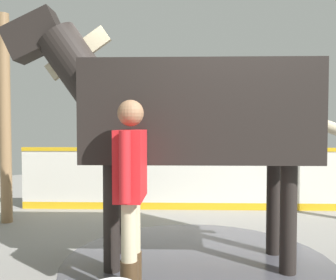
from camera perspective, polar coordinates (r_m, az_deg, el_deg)
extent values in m
cube|color=gray|center=(4.20, 7.76, -17.73)|extent=(16.00, 16.00, 0.02)
cylinder|color=#4C4C54|center=(4.02, 4.68, -18.51)|extent=(2.83, 2.83, 0.00)
cube|color=silver|center=(6.16, 3.59, -6.36)|extent=(3.98, 4.23, 0.99)
cube|color=gold|center=(6.10, 3.60, -1.48)|extent=(4.00, 4.25, 0.06)
cube|color=gold|center=(6.24, 3.58, -10.31)|extent=(3.98, 4.23, 0.12)
cylinder|color=olive|center=(5.79, -24.25, 3.02)|extent=(0.16, 0.16, 3.04)
cube|color=black|center=(3.75, 4.76, 4.22)|extent=(2.25, 2.31, 0.98)
cylinder|color=black|center=(3.65, -8.89, -11.91)|extent=(0.16, 0.16, 1.07)
cylinder|color=black|center=(4.17, -7.51, -10.11)|extent=(0.16, 0.16, 1.07)
cylinder|color=black|center=(3.74, 18.41, -11.66)|extent=(0.16, 0.16, 1.07)
cylinder|color=black|center=(4.25, 16.30, -9.95)|extent=(0.16, 0.16, 1.07)
cylinder|color=black|center=(3.93, -13.95, 11.01)|extent=(0.88, 0.90, 0.91)
cube|color=#C6B793|center=(3.96, -13.97, 13.11)|extent=(0.52, 0.54, 0.56)
cube|color=black|center=(4.14, -20.22, 15.13)|extent=(0.65, 0.67, 0.56)
cylinder|color=#C6B793|center=(4.01, 22.56, 2.50)|extent=(0.57, 0.59, 0.35)
cylinder|color=#47331E|center=(3.38, -5.50, -19.69)|extent=(0.15, 0.15, 0.33)
cylinder|color=#C6B793|center=(3.25, -5.53, -13.02)|extent=(0.13, 0.13, 0.49)
cylinder|color=#47331E|center=(3.19, -6.11, -21.12)|extent=(0.15, 0.15, 0.33)
cylinder|color=#C6B793|center=(3.05, -6.14, -14.08)|extent=(0.13, 0.13, 0.49)
cube|color=red|center=(3.05, -5.87, -3.85)|extent=(0.49, 0.49, 0.58)
cylinder|color=red|center=(3.33, -5.10, -3.07)|extent=(0.09, 0.09, 0.55)
cylinder|color=red|center=(2.76, -6.79, -4.20)|extent=(0.09, 0.09, 0.55)
sphere|color=#936B4C|center=(3.03, -5.90, 4.23)|extent=(0.22, 0.22, 0.22)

